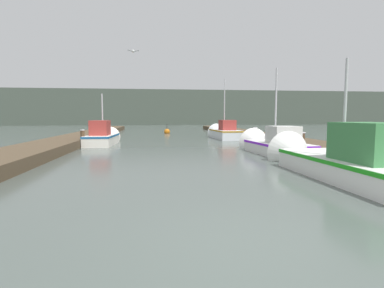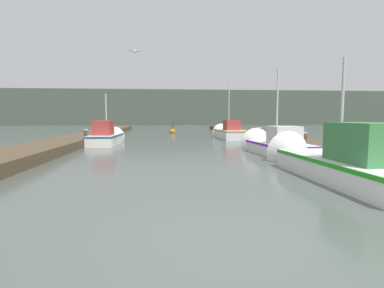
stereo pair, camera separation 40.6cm
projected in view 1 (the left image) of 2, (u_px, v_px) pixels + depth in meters
The scene contains 13 objects.
ground_plane at pixel (254, 251), 3.76m from camera, with size 200.00×200.00×0.00m.
dock_left at pixel (74, 140), 18.78m from camera, with size 2.33×40.00×0.43m.
dock_right at pixel (267, 138), 20.32m from camera, with size 2.33×40.00×0.43m.
distant_shore_ridge at pixel (161, 108), 64.05m from camera, with size 120.00×16.00×6.71m.
fishing_boat_0 at pixel (334, 159), 8.65m from camera, with size 1.93×6.16×3.79m.
fishing_boat_1 at pixel (271, 145), 13.91m from camera, with size 2.02×4.68×4.36m.
fishing_boat_2 at pixel (103, 137), 17.97m from camera, with size 1.60×4.40×3.40m.
fishing_boat_3 at pixel (224, 132), 22.92m from camera, with size 1.77×4.78×4.85m.
mooring_piling_0 at pixel (83, 138), 16.16m from camera, with size 0.24×0.24×0.97m.
mooring_piling_1 at pixel (302, 143), 13.25m from camera, with size 0.31×0.31×0.99m.
mooring_piling_2 at pixel (255, 135), 19.24m from camera, with size 0.28×0.28×0.98m.
channel_buoy at pixel (167, 132), 29.50m from camera, with size 0.58×0.58×1.08m.
seagull_lead at pixel (133, 51), 14.42m from camera, with size 0.56×0.29×0.12m.
Camera 1 is at (-1.22, -3.49, 1.69)m, focal length 28.00 mm.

